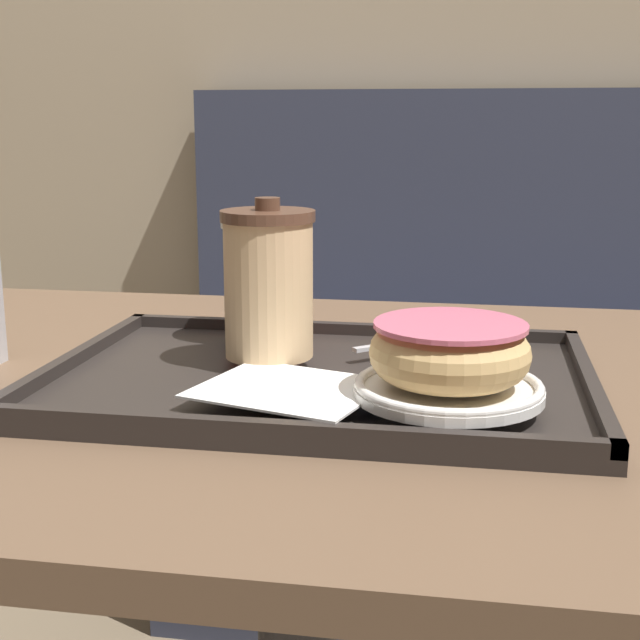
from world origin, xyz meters
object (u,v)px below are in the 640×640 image
(coffee_cup_rear, at_px, (261,274))
(donut_chocolate_glazed, at_px, (450,351))
(spoon, at_px, (452,333))
(coffee_cup_front, at_px, (268,283))

(coffee_cup_rear, bearing_deg, donut_chocolate_glazed, -43.88)
(donut_chocolate_glazed, bearing_deg, spoon, 90.90)
(coffee_cup_rear, bearing_deg, coffee_cup_front, -72.24)
(donut_chocolate_glazed, bearing_deg, coffee_cup_rear, 136.12)
(coffee_cup_front, distance_m, donut_chocolate_glazed, 0.20)
(coffee_cup_front, relative_size, donut_chocolate_glazed, 1.15)
(coffee_cup_front, bearing_deg, coffee_cup_rear, 107.76)
(coffee_cup_rear, height_order, spoon, coffee_cup_rear)
(coffee_cup_rear, height_order, donut_chocolate_glazed, coffee_cup_rear)
(coffee_cup_front, distance_m, coffee_cup_rear, 0.10)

